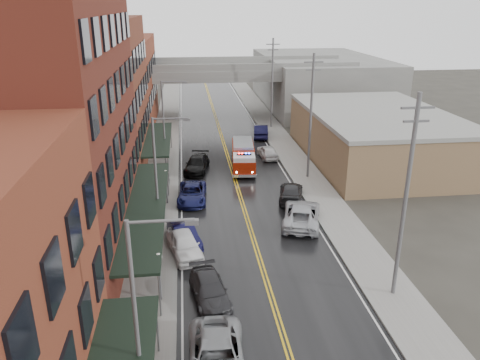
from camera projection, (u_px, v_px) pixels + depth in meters
road at (241, 201)px, 40.84m from camera, size 11.00×160.00×0.02m
sidewalk_left at (157, 204)px, 40.01m from camera, size 3.00×160.00×0.15m
sidewalk_right at (323, 196)px, 41.62m from camera, size 3.00×160.00×0.15m
curb_left at (176, 203)px, 40.19m from camera, size 0.30×160.00×0.15m
curb_right at (305, 197)px, 41.44m from camera, size 0.30×160.00×0.15m
brick_building_b at (47, 124)px, 29.69m from camera, size 9.00×20.00×18.00m
brick_building_c at (96, 97)px, 46.47m from camera, size 9.00×15.00×15.00m
brick_building_far at (119, 84)px, 63.26m from camera, size 9.00×20.00×12.00m
tan_building at (376, 137)px, 51.02m from camera, size 14.00×22.00×5.00m
right_far_block at (319, 81)px, 78.58m from camera, size 18.00×30.00×8.00m
awning_1 at (147, 206)px, 32.46m from camera, size 2.60×18.00×3.09m
awning_2 at (158, 139)px, 48.71m from camera, size 2.60×13.00×3.09m
globe_lamp_1 at (159, 266)px, 26.31m from camera, size 0.44×0.44×3.12m
globe_lamp_2 at (166, 179)px, 39.32m from camera, size 0.44×0.44×3.12m
street_lamp_0 at (141, 310)px, 17.85m from camera, size 2.64×0.22×9.00m
street_lamp_1 at (159, 171)px, 32.71m from camera, size 2.64×0.22×9.00m
street_lamp_2 at (166, 119)px, 47.57m from camera, size 2.64×0.22×9.00m
utility_pole_0 at (406, 196)px, 25.48m from camera, size 1.80×0.24×12.00m
utility_pole_1 at (311, 115)px, 44.06m from camera, size 1.80×0.24×12.00m
utility_pole_2 at (272, 82)px, 62.63m from camera, size 1.80×0.24×12.00m
overpass at (215, 78)px, 68.45m from camera, size 40.00×10.00×7.50m
fire_truck at (243, 156)px, 48.40m from camera, size 3.36×7.29×2.59m
parked_car_left_2 at (217, 359)px, 21.57m from camera, size 2.84×5.84×1.60m
parked_car_left_3 at (210, 290)px, 26.92m from camera, size 2.59×4.93×1.36m
parked_car_left_4 at (184, 244)px, 31.83m from camera, size 2.86×4.97×1.59m
parked_car_left_5 at (184, 235)px, 33.35m from camera, size 2.67×4.49×1.40m
parked_car_left_6 at (192, 193)px, 40.59m from camera, size 2.74×5.37×1.45m
parked_car_left_7 at (197, 164)px, 47.87m from camera, size 3.10×5.56×1.52m
parked_car_right_0 at (301, 214)px, 36.32m from camera, size 4.30×6.47×1.65m
parked_car_right_1 at (291, 192)px, 40.89m from camera, size 3.15×5.27×1.43m
parked_car_right_2 at (267, 152)px, 52.03m from camera, size 2.06×4.41×1.46m
parked_car_right_3 at (261, 131)px, 60.10m from camera, size 2.46×5.20×1.65m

